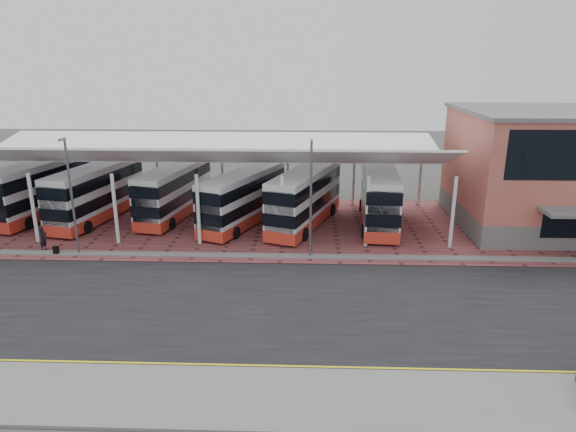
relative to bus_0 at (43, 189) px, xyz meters
name	(u,v)px	position (x,y,z in m)	size (l,w,h in m)	color
ground	(275,298)	(20.60, -15.08, -2.38)	(140.00, 140.00, 0.00)	#3C3F3A
road	(274,306)	(20.60, -16.08, -2.37)	(120.00, 14.00, 0.02)	black
forecourt	(310,226)	(22.60, -2.08, -2.35)	(72.00, 16.00, 0.06)	brown
sidewalk	(262,398)	(20.60, -24.08, -2.31)	(120.00, 4.00, 0.14)	#626260
north_kerb	(281,256)	(20.60, -8.88, -2.31)	(120.00, 0.80, 0.14)	#626260
yellow_line_near	(266,369)	(20.60, -22.08, -2.36)	(120.00, 0.12, 0.01)	yellow
yellow_line_far	(266,366)	(20.60, -21.78, -2.36)	(120.00, 0.12, 0.01)	yellow
canopy	(210,152)	(14.60, -1.14, 3.41)	(37.00, 11.63, 7.07)	silver
lamp_west	(71,193)	(6.60, -8.80, 1.98)	(0.16, 0.90, 8.07)	#525459
lamp_east	(311,195)	(22.60, -8.80, 1.98)	(0.16, 0.90, 8.07)	#525459
bus_0	(43,189)	(0.00, 0.00, 0.00)	(4.91, 11.64, 4.68)	silver
bus_1	(97,193)	(4.96, -0.94, -0.09)	(4.59, 11.18, 4.49)	silver
bus_2	(174,192)	(11.21, 0.04, -0.19)	(4.34, 10.69, 4.30)	silver
bus_3	(243,199)	(17.25, -1.87, -0.20)	(6.22, 10.51, 4.28)	silver
bus_4	(305,198)	(22.21, -1.94, -0.09)	(6.06, 11.14, 4.50)	silver
bus_5	(379,197)	(28.13, -1.33, -0.07)	(3.35, 11.17, 4.54)	silver
pedestrian	(43,238)	(3.97, -8.34, -1.42)	(0.66, 0.43, 1.80)	black
suitcase	(56,250)	(5.17, -9.08, -2.02)	(0.35, 0.25, 0.60)	black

